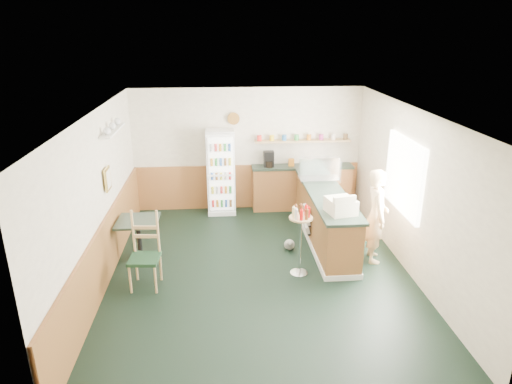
{
  "coord_description": "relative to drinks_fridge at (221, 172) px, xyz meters",
  "views": [
    {
      "loc": [
        -0.58,
        -6.76,
        3.89
      ],
      "look_at": [
        -0.0,
        0.6,
        1.22
      ],
      "focal_mm": 32.0,
      "sensor_mm": 36.0,
      "label": 1
    }
  ],
  "objects": [
    {
      "name": "shopkeeper",
      "position": [
        2.65,
        -2.45,
        -0.09
      ],
      "size": [
        0.47,
        0.6,
        1.67
      ],
      "primitive_type": "imported",
      "rotation": [
        0.0,
        0.0,
        1.44
      ],
      "color": "tan",
      "rests_on": "ground"
    },
    {
      "name": "ground",
      "position": [
        0.6,
        -2.74,
        -0.92
      ],
      "size": [
        6.0,
        6.0,
        0.0
      ],
      "primitive_type": "plane",
      "color": "black",
      "rests_on": "ground"
    },
    {
      "name": "cafe_chair",
      "position": [
        -1.22,
        -2.95,
        -0.28
      ],
      "size": [
        0.49,
        0.49,
        1.22
      ],
      "rotation": [
        0.0,
        0.0,
        -0.08
      ],
      "color": "black",
      "rests_on": "ground"
    },
    {
      "name": "room_envelope",
      "position": [
        0.37,
        -2.01,
        0.6
      ],
      "size": [
        5.04,
        6.02,
        2.72
      ],
      "color": "beige",
      "rests_on": "ground"
    },
    {
      "name": "back_counter",
      "position": [
        1.79,
        0.06,
        -0.37
      ],
      "size": [
        2.24,
        0.42,
        1.69
      ],
      "color": "#9B5932",
      "rests_on": "ground"
    },
    {
      "name": "cafe_table",
      "position": [
        -1.45,
        -2.16,
        -0.38
      ],
      "size": [
        0.71,
        0.71,
        0.77
      ],
      "rotation": [
        0.0,
        0.0,
        -0.02
      ],
      "color": "black",
      "rests_on": "ground"
    },
    {
      "name": "service_counter",
      "position": [
        1.95,
        -1.67,
        -0.46
      ],
      "size": [
        0.68,
        3.01,
        1.01
      ],
      "color": "#9B5932",
      "rests_on": "ground"
    },
    {
      "name": "newspaper_rack",
      "position": [
        1.59,
        -1.69,
        -0.44
      ],
      "size": [
        0.09,
        0.42,
        0.5
      ],
      "color": "black",
      "rests_on": "ground"
    },
    {
      "name": "display_case",
      "position": [
        1.95,
        -0.99,
        0.31
      ],
      "size": [
        0.79,
        0.41,
        0.45
      ],
      "color": "silver",
      "rests_on": "service_counter"
    },
    {
      "name": "drinks_fridge",
      "position": [
        0.0,
        0.0,
        0.0
      ],
      "size": [
        0.61,
        0.53,
        1.84
      ],
      "color": "white",
      "rests_on": "ground"
    },
    {
      "name": "dog_doorstop",
      "position": [
        1.23,
        -1.98,
        -0.81
      ],
      "size": [
        0.2,
        0.26,
        0.24
      ],
      "rotation": [
        0.0,
        0.0,
        0.26
      ],
      "color": "gray",
      "rests_on": "ground"
    },
    {
      "name": "cash_register",
      "position": [
        1.95,
        -2.68,
        0.21
      ],
      "size": [
        0.51,
        0.53,
        0.25
      ],
      "primitive_type": "cube",
      "rotation": [
        0.0,
        0.0,
        0.21
      ],
      "color": "#EDE4C4",
      "rests_on": "service_counter"
    },
    {
      "name": "condiment_stand",
      "position": [
        1.26,
        -2.85,
        -0.12
      ],
      "size": [
        0.38,
        0.38,
        1.2
      ],
      "rotation": [
        0.0,
        0.0,
        -0.12
      ],
      "color": "silver",
      "rests_on": "ground"
    }
  ]
}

